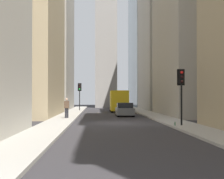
{
  "coord_description": "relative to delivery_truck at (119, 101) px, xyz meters",
  "views": [
    {
      "loc": [
        -29.3,
        1.51,
        2.03
      ],
      "look_at": [
        18.04,
        -0.38,
        2.95
      ],
      "focal_mm": 60.66,
      "sensor_mm": 36.0,
      "label": 1
    }
  ],
  "objects": [
    {
      "name": "ground_plane",
      "position": [
        -21.16,
        1.4,
        -1.46
      ],
      "size": [
        135.0,
        135.0,
        0.0
      ],
      "primitive_type": "plane",
      "color": "#302D30"
    },
    {
      "name": "sidewalk_right",
      "position": [
        -21.16,
        5.9,
        -1.39
      ],
      "size": [
        90.0,
        2.2,
        0.14
      ],
      "primitive_type": "cube",
      "color": "#A8A399",
      "rests_on": "ground_plane"
    },
    {
      "name": "sidewalk_left",
      "position": [
        -21.16,
        -3.1,
        -1.39
      ],
      "size": [
        90.0,
        2.2,
        0.14
      ],
      "primitive_type": "cube",
      "color": "#A8A399",
      "rests_on": "ground_plane"
    },
    {
      "name": "building_left_far",
      "position": [
        7.96,
        -9.2,
        8.16
      ],
      "size": [
        15.75,
        10.0,
        19.25
      ],
      "color": "#B7B2A5",
      "rests_on": "ground_plane"
    },
    {
      "name": "building_left_midfar",
      "position": [
        -10.06,
        -9.19,
        9.07
      ],
      "size": [
        15.72,
        10.5,
        21.04
      ],
      "color": "#A8A091",
      "rests_on": "ground_plane"
    },
    {
      "name": "building_right_far",
      "position": [
        8.72,
        11.99,
        11.15
      ],
      "size": [
        17.61,
        10.5,
        25.21
      ],
      "color": "gray",
      "rests_on": "ground_plane"
    },
    {
      "name": "building_right_midfar",
      "position": [
        -10.77,
        12.0,
        8.89
      ],
      "size": [
        16.07,
        10.0,
        20.7
      ],
      "color": "#9E8966",
      "rests_on": "ground_plane"
    },
    {
      "name": "church_spire",
      "position": [
        21.27,
        1.2,
        16.59
      ],
      "size": [
        4.5,
        4.5,
        34.58
      ],
      "color": "gray",
      "rests_on": "ground_plane"
    },
    {
      "name": "delivery_truck",
      "position": [
        0.0,
        0.0,
        0.0
      ],
      "size": [
        6.46,
        2.25,
        2.84
      ],
      "color": "yellow",
      "rests_on": "ground_plane"
    },
    {
      "name": "hatchback_grey",
      "position": [
        -10.91,
        0.0,
        -0.8
      ],
      "size": [
        4.3,
        1.78,
        1.42
      ],
      "color": "slate",
      "rests_on": "ground_plane"
    },
    {
      "name": "traffic_light_foreground",
      "position": [
        -25.42,
        -2.74,
        1.44
      ],
      "size": [
        0.43,
        0.52,
        3.76
      ],
      "color": "black",
      "rests_on": "sidewalk_left"
    },
    {
      "name": "traffic_light_midblock",
      "position": [
        2.59,
        5.34,
        1.48
      ],
      "size": [
        0.43,
        0.52,
        3.82
      ],
      "color": "black",
      "rests_on": "sidewalk_right"
    },
    {
      "name": "pedestrian",
      "position": [
        -16.45,
        5.62,
        -0.35
      ],
      "size": [
        0.26,
        0.44,
        1.78
      ],
      "color": "black",
      "rests_on": "sidewalk_right"
    },
    {
      "name": "discarded_bottle",
      "position": [
        -25.68,
        -2.24,
        -1.21
      ],
      "size": [
        0.07,
        0.07,
        0.27
      ],
      "color": "#236033",
      "rests_on": "sidewalk_left"
    }
  ]
}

